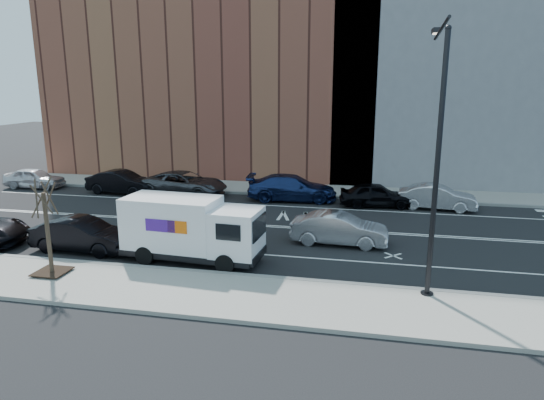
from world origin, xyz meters
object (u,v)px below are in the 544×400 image
at_px(far_parked_b, 122,182).
at_px(far_parked_a, 34,178).
at_px(driving_sedan, 339,229).
at_px(fedex_van, 191,228).

bearing_deg(far_parked_b, far_parked_a, 91.99).
bearing_deg(far_parked_b, driving_sedan, -111.66).
height_order(far_parked_b, driving_sedan, far_parked_b).
bearing_deg(fedex_van, driving_sedan, 34.16).
bearing_deg(fedex_van, far_parked_b, 133.60).
bearing_deg(far_parked_a, fedex_van, -128.09).
relative_size(far_parked_a, far_parked_b, 0.89).
height_order(far_parked_a, driving_sedan, driving_sedan).
height_order(fedex_van, far_parked_a, fedex_van).
distance_m(far_parked_a, far_parked_b, 7.01).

